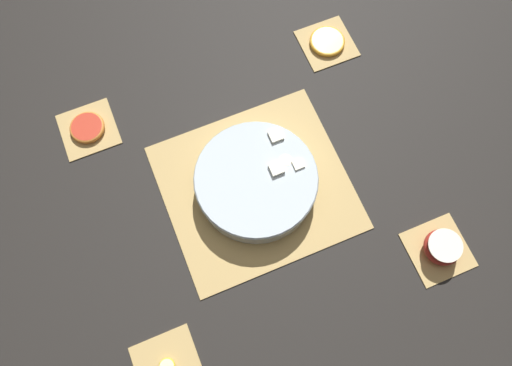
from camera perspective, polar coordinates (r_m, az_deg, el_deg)
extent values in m
plane|color=black|center=(1.14, 0.00, -0.50)|extent=(6.00, 6.00, 0.00)
cube|color=tan|center=(1.14, 0.00, -0.45)|extent=(0.41, 0.38, 0.01)
cube|color=#3D2D19|center=(1.16, 6.71, 2.21)|extent=(0.01, 0.37, 0.00)
cube|color=#3D2D19|center=(1.15, 4.07, 1.17)|extent=(0.01, 0.37, 0.00)
cube|color=#3D2D19|center=(1.14, 1.37, 0.12)|extent=(0.01, 0.37, 0.00)
cube|color=#3D2D19|center=(1.13, -1.37, -0.96)|extent=(0.01, 0.37, 0.00)
cube|color=#3D2D19|center=(1.13, -4.14, -2.04)|extent=(0.01, 0.37, 0.00)
cube|color=#3D2D19|center=(1.13, -6.93, -3.13)|extent=(0.01, 0.37, 0.00)
cube|color=tan|center=(1.32, 8.10, 15.54)|extent=(0.13, 0.13, 0.01)
cube|color=#3D2D19|center=(1.33, 9.40, 15.97)|extent=(0.00, 0.13, 0.00)
cube|color=#3D2D19|center=(1.32, 8.11, 15.59)|extent=(0.00, 0.13, 0.00)
cube|color=#3D2D19|center=(1.31, 6.81, 15.19)|extent=(0.00, 0.13, 0.00)
cube|color=tan|center=(1.26, -18.61, 5.86)|extent=(0.13, 0.13, 0.01)
cube|color=#3D2D19|center=(1.25, -17.73, 6.26)|extent=(0.00, 0.13, 0.00)
cube|color=#3D2D19|center=(1.26, -19.53, 5.52)|extent=(0.00, 0.13, 0.00)
cube|color=tan|center=(1.17, 20.10, -7.17)|extent=(0.13, 0.13, 0.01)
cube|color=#3D2D19|center=(1.18, 20.99, -6.72)|extent=(0.00, 0.13, 0.00)
cube|color=#3D2D19|center=(1.16, 19.25, -7.59)|extent=(0.00, 0.13, 0.00)
cube|color=tan|center=(1.09, -10.07, -19.92)|extent=(0.13, 0.13, 0.01)
cube|color=#3D2D19|center=(1.09, -8.97, -19.55)|extent=(0.00, 0.13, 0.00)
cylinder|color=silver|center=(1.10, 0.00, 0.10)|extent=(0.27, 0.27, 0.06)
torus|color=silver|center=(1.08, 0.00, 0.51)|extent=(0.27, 0.27, 0.01)
cylinder|color=#F4EABC|center=(1.09, -3.14, -1.42)|extent=(0.02, 0.02, 0.01)
cylinder|color=#F4EABC|center=(1.11, 3.72, -0.09)|extent=(0.03, 0.03, 0.01)
cylinder|color=#F4EABC|center=(1.10, 0.46, -3.27)|extent=(0.03, 0.03, 0.01)
cylinder|color=#F4EABC|center=(1.12, 1.97, 0.79)|extent=(0.03, 0.03, 0.01)
cylinder|color=#F4EABC|center=(1.09, -3.69, -2.80)|extent=(0.03, 0.03, 0.01)
cylinder|color=#F4EABC|center=(1.08, 4.15, -3.20)|extent=(0.03, 0.03, 0.01)
cylinder|color=#F4EABC|center=(1.12, 1.07, 2.68)|extent=(0.02, 0.02, 0.01)
cylinder|color=#F4EABC|center=(1.10, 0.19, 1.81)|extent=(0.02, 0.02, 0.01)
cylinder|color=#F4EABC|center=(1.08, 2.27, -0.57)|extent=(0.03, 0.03, 0.01)
cylinder|color=#F4EABC|center=(1.09, 3.41, 2.58)|extent=(0.03, 0.03, 0.01)
cube|color=white|center=(1.12, -3.42, 1.54)|extent=(0.03, 0.03, 0.03)
cube|color=white|center=(1.10, 4.82, 1.98)|extent=(0.02, 0.02, 0.02)
cube|color=white|center=(1.12, 2.26, 5.23)|extent=(0.03, 0.03, 0.03)
cube|color=white|center=(1.14, 1.86, 3.36)|extent=(0.02, 0.02, 0.02)
cube|color=white|center=(1.08, 1.59, -4.72)|extent=(0.02, 0.02, 0.02)
cube|color=white|center=(1.12, -0.85, -0.37)|extent=(0.03, 0.03, 0.03)
cube|color=white|center=(1.11, -5.00, -1.80)|extent=(0.02, 0.02, 0.02)
cube|color=white|center=(1.14, -0.60, 2.52)|extent=(0.02, 0.02, 0.02)
cube|color=white|center=(1.09, 2.33, 1.49)|extent=(0.03, 0.03, 0.03)
cube|color=white|center=(1.09, 2.77, -2.49)|extent=(0.03, 0.03, 0.03)
cube|color=white|center=(1.06, -1.89, -4.74)|extent=(0.03, 0.03, 0.03)
cube|color=white|center=(1.07, 0.74, -3.35)|extent=(0.03, 0.03, 0.03)
ellipsoid|color=#F9A338|center=(1.09, 0.53, -1.83)|extent=(0.03, 0.02, 0.01)
ellipsoid|color=#F9A338|center=(1.13, -2.98, 3.74)|extent=(0.03, 0.02, 0.02)
ellipsoid|color=#F9A338|center=(1.11, -5.04, 1.37)|extent=(0.03, 0.02, 0.01)
ellipsoid|color=#F9A338|center=(1.10, 1.10, -0.41)|extent=(0.02, 0.01, 0.01)
ellipsoid|color=#B72D23|center=(1.15, 20.51, -6.91)|extent=(0.08, 0.08, 0.04)
cylinder|color=white|center=(1.13, 20.85, -6.68)|extent=(0.07, 0.07, 0.00)
cylinder|color=#F9A338|center=(1.32, 8.15, 15.74)|extent=(0.08, 0.08, 0.01)
torus|color=#F4A82D|center=(1.32, 8.15, 15.74)|extent=(0.09, 0.09, 0.01)
cylinder|color=#F4EABC|center=(1.08, -10.14, -19.92)|extent=(0.03, 0.03, 0.01)
torus|color=yellow|center=(1.08, -10.14, -19.92)|extent=(0.03, 0.03, 0.01)
cylinder|color=red|center=(1.25, -18.74, 6.03)|extent=(0.07, 0.07, 0.01)
torus|color=orange|center=(1.25, -18.74, 6.03)|extent=(0.08, 0.08, 0.01)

